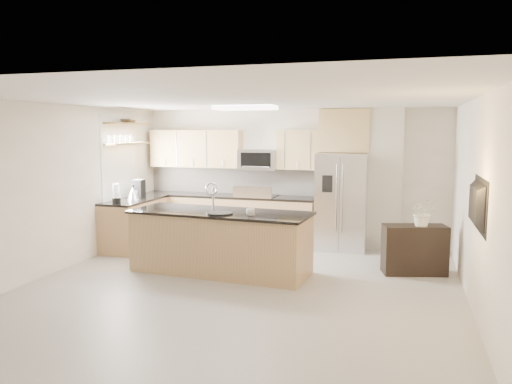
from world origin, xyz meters
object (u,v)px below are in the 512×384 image
(kettle, at_px, (133,193))
(credenza, at_px, (414,250))
(microwave, at_px, (259,159))
(cup, at_px, (250,212))
(island, at_px, (221,242))
(blender, at_px, (116,195))
(bowl, at_px, (128,120))
(television, at_px, (472,204))
(platter, at_px, (219,213))
(refrigerator, at_px, (342,201))
(flower_vase, at_px, (423,205))
(coffee_maker, at_px, (139,189))
(range, at_px, (257,219))

(kettle, bearing_deg, credenza, -2.34)
(microwave, height_order, kettle, microwave)
(cup, bearing_deg, kettle, 155.37)
(island, xyz_separation_m, blender, (-2.14, 0.50, 0.59))
(bowl, relative_size, television, 0.35)
(credenza, bearing_deg, platter, -174.85)
(refrigerator, relative_size, bowl, 4.75)
(island, distance_m, blender, 2.27)
(credenza, distance_m, cup, 2.61)
(credenza, bearing_deg, refrigerator, 119.07)
(cup, distance_m, blender, 2.79)
(television, bearing_deg, bowl, 68.82)
(refrigerator, relative_size, cup, 13.79)
(platter, xyz_separation_m, kettle, (-2.16, 1.21, 0.08))
(platter, bearing_deg, island, 107.55)
(credenza, xyz_separation_m, flower_vase, (0.10, -0.04, 0.70))
(credenza, relative_size, flower_vase, 1.47)
(microwave, xyz_separation_m, island, (0.06, -2.28, -1.15))
(television, bearing_deg, coffee_maker, 67.94)
(refrigerator, relative_size, coffee_maker, 5.17)
(cup, bearing_deg, television, -14.18)
(range, distance_m, microwave, 1.16)
(microwave, distance_m, blender, 2.79)
(island, bearing_deg, refrigerator, 56.99)
(refrigerator, height_order, island, refrigerator)
(blender, bearing_deg, bowl, 102.91)
(range, height_order, television, television)
(range, relative_size, cup, 8.83)
(bowl, xyz_separation_m, television, (5.76, -2.23, -1.03))
(kettle, height_order, bowl, bowl)
(microwave, xyz_separation_m, coffee_maker, (-2.09, -0.97, -0.55))
(microwave, distance_m, platter, 2.60)
(blender, relative_size, kettle, 1.22)
(credenza, distance_m, blender, 5.07)
(credenza, bearing_deg, bowl, 159.89)
(television, bearing_deg, range, 48.36)
(credenza, bearing_deg, blender, 168.40)
(credenza, xyz_separation_m, platter, (-2.80, -1.01, 0.59))
(microwave, height_order, cup, microwave)
(kettle, xyz_separation_m, television, (5.54, -1.94, 0.30))
(range, xyz_separation_m, platter, (0.14, -2.39, 0.50))
(refrigerator, xyz_separation_m, blender, (-3.73, -1.61, 0.18))
(island, xyz_separation_m, platter, (0.07, -0.24, 0.49))
(microwave, distance_m, coffee_maker, 2.37)
(cup, bearing_deg, coffee_maker, 150.41)
(island, distance_m, coffee_maker, 2.59)
(flower_vase, bearing_deg, platter, -161.48)
(refrigerator, height_order, kettle, refrigerator)
(credenza, distance_m, kettle, 5.01)
(island, relative_size, blender, 8.16)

